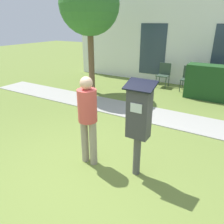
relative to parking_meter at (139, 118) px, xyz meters
name	(u,v)px	position (x,y,z in m)	size (l,w,h in m)	color
ground_plane	(88,174)	(-0.68, -0.44, -1.02)	(40.00, 40.00, 0.00)	olive
sidewalk	(151,115)	(-0.68, 2.48, -1.01)	(12.00, 1.10, 0.02)	#A3A099
building_facade	(189,43)	(-0.68, 6.09, 0.58)	(10.00, 0.26, 3.20)	white
parking_meter	(139,118)	(0.00, 0.00, 0.00)	(0.44, 0.31, 1.59)	#4C4C4C
person_standing	(88,115)	(-0.86, -0.13, -0.09)	(0.32, 0.32, 1.58)	gray
outdoor_chair_left	(164,73)	(-1.35, 5.40, -0.49)	(0.44, 0.44, 0.90)	#334738
outdoor_chair_middle	(188,77)	(-0.39, 5.24, -0.49)	(0.44, 0.44, 0.90)	#334738
outdoor_chair_right	(217,81)	(0.57, 5.05, -0.49)	(0.44, 0.44, 0.90)	#334738
tree	(89,5)	(-3.28, 3.35, 1.83)	(1.90, 1.90, 3.82)	brown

